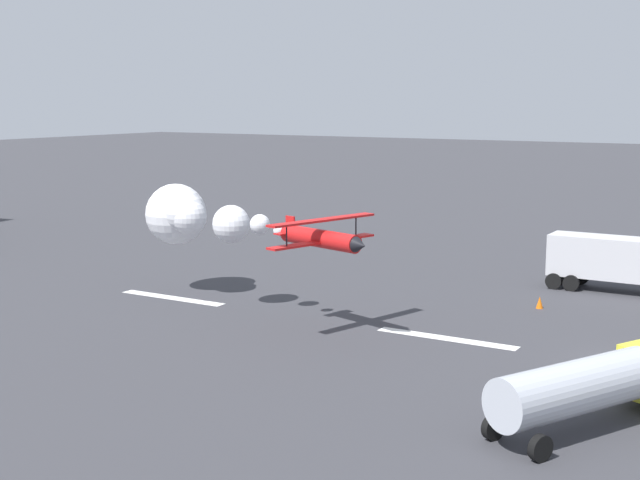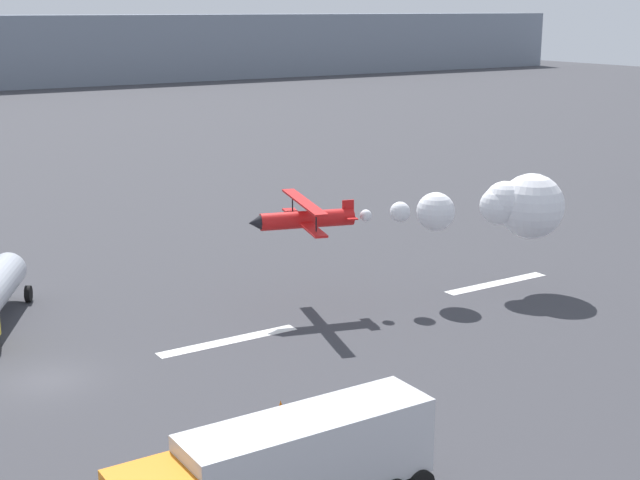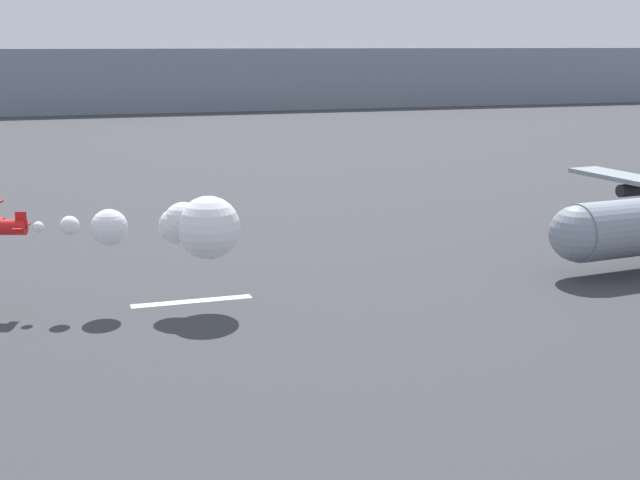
{
  "view_description": "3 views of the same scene",
  "coord_description": "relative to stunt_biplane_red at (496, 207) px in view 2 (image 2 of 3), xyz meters",
  "views": [
    {
      "loc": [
        -8.02,
        43.26,
        12.9
      ],
      "look_at": [
        16.12,
        2.52,
        5.24
      ],
      "focal_mm": 49.27,
      "sensor_mm": 36.0,
      "label": 1
    },
    {
      "loc": [
        -10.77,
        -40.73,
        17.16
      ],
      "look_at": [
        17.85,
        3.85,
        3.57
      ],
      "focal_mm": 50.94,
      "sensor_mm": 36.0,
      "label": 2
    },
    {
      "loc": [
        20.44,
        -54.63,
        16.66
      ],
      "look_at": [
        37.76,
        0.0,
        3.56
      ],
      "focal_mm": 48.27,
      "sensor_mm": 36.0,
      "label": 3
    }
  ],
  "objects": [
    {
      "name": "semi_truck_orange",
      "position": [
        -24.81,
        -15.73,
        -3.24
      ],
      "size": [
        13.13,
        2.9,
        3.7
      ],
      "color": "silver",
      "rests_on": "ground"
    },
    {
      "name": "stunt_biplane_red",
      "position": [
        0.0,
        0.0,
        0.0
      ],
      "size": [
        19.14,
        9.97,
        4.05
      ],
      "color": "red"
    },
    {
      "name": "runway_stripe_4",
      "position": [
        1.29,
        0.93,
        -5.34
      ],
      "size": [
        8.0,
        0.9,
        0.01
      ],
      "primitive_type": "cube",
      "color": "white",
      "rests_on": "ground"
    },
    {
      "name": "traffic_cone_far",
      "position": [
        -20.24,
        -8.48,
        -4.97
      ],
      "size": [
        0.44,
        0.44,
        0.75
      ],
      "primitive_type": "cone",
      "color": "orange",
      "rests_on": "ground"
    },
    {
      "name": "runway_stripe_3",
      "position": [
        -17.94,
        0.93,
        -5.34
      ],
      "size": [
        8.0,
        0.9,
        0.01
      ],
      "primitive_type": "cube",
      "color": "white",
      "rests_on": "ground"
    },
    {
      "name": "ground_plane",
      "position": [
        -27.55,
        0.93,
        -5.34
      ],
      "size": [
        440.0,
        440.0,
        0.0
      ],
      "primitive_type": "plane",
      "color": "#38383D",
      "rests_on": "ground"
    }
  ]
}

